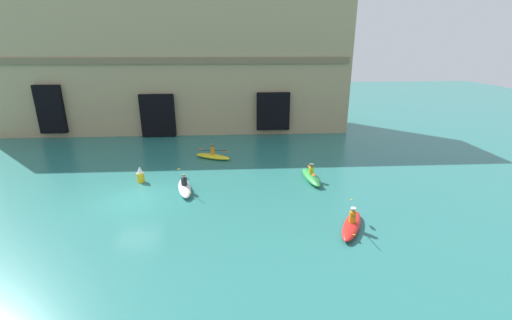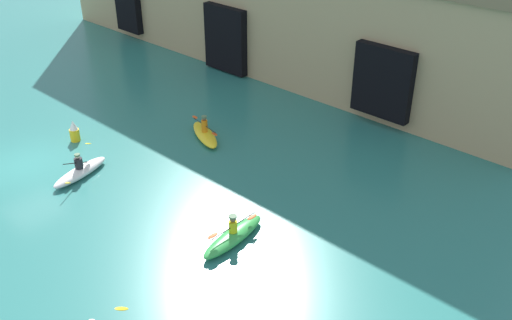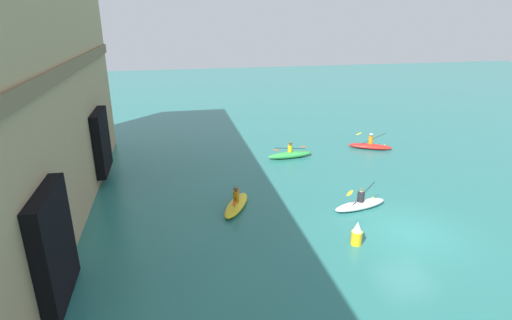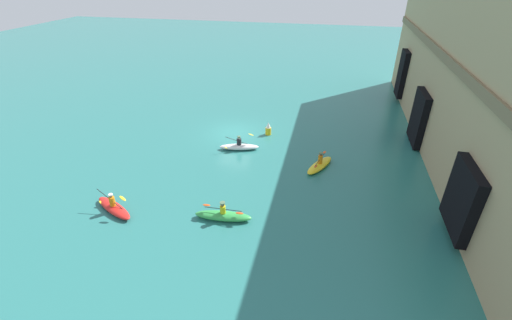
% 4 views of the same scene
% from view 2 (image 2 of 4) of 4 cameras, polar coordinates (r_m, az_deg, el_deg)
% --- Properties ---
extents(ground_plane, '(120.00, 120.00, 0.00)m').
position_cam_2_polar(ground_plane, '(27.42, -22.11, -0.42)').
color(ground_plane, '#28706B').
extents(kayak_green, '(1.03, 3.18, 1.13)m').
position_cam_2_polar(kayak_green, '(20.74, -2.29, -7.57)').
color(kayak_green, green).
rests_on(kayak_green, ground).
extents(kayak_yellow, '(2.97, 2.01, 1.16)m').
position_cam_2_polar(kayak_yellow, '(27.64, -5.13, 2.64)').
color(kayak_yellow, yellow).
rests_on(kayak_yellow, ground).
extents(kayak_white, '(1.32, 3.01, 1.24)m').
position_cam_2_polar(kayak_white, '(25.57, -17.18, -1.08)').
color(kayak_white, white).
rests_on(kayak_white, ground).
extents(marker_buoy, '(0.47, 0.47, 1.06)m').
position_cam_2_polar(marker_buoy, '(28.49, -17.72, 2.73)').
color(marker_buoy, yellow).
rests_on(marker_buoy, ground).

